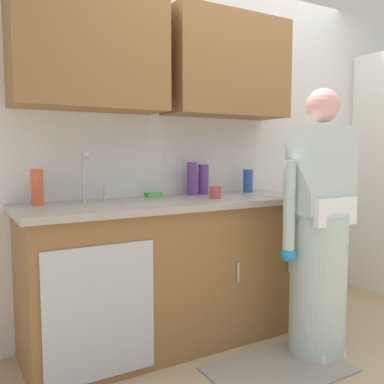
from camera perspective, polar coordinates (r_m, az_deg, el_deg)
name	(u,v)px	position (r m, az deg, el deg)	size (l,w,h in m)	color
ground_plane	(313,364)	(2.78, 16.01, -21.40)	(9.00, 9.00, 0.00)	tan
kitchen_wall_with_uppers	(205,121)	(3.19, 1.74, 9.52)	(4.80, 0.44, 2.70)	silver
counter_cabinet	(175,274)	(2.83, -2.36, -10.97)	(1.90, 0.62, 0.90)	brown
countertop	(175,203)	(2.74, -2.36, -1.46)	(1.96, 0.66, 0.04)	#A8A093
sink	(98,207)	(2.55, -12.58, -1.97)	(0.50, 0.36, 0.35)	#B7BABF
person_at_sink	(319,243)	(2.71, 16.73, -6.64)	(0.55, 0.34, 1.62)	white
floor_mat	(279,369)	(2.67, 11.63, -22.34)	(0.80, 0.50, 0.01)	gray
bottle_dish_liquid	(203,179)	(3.07, 1.54, 1.70)	(0.07, 0.07, 0.22)	#66388C
bottle_water_short	(192,179)	(3.01, 0.00, 1.80)	(0.07, 0.07, 0.24)	#66388C
bottle_water_tall	(248,181)	(3.27, 7.53, 1.50)	(0.08, 0.08, 0.17)	#334CB2
bottle_cleaner_spray	(37,187)	(2.61, -20.11, 0.65)	(0.07, 0.07, 0.21)	#E05933
cup_by_sink	(215,193)	(2.79, 3.16, -0.07)	(0.08, 0.08, 0.08)	#B24C47
knife_on_counter	(267,196)	(2.98, 10.12, -0.54)	(0.24, 0.02, 0.01)	silver
sponge	(154,195)	(2.90, -5.17, -0.38)	(0.11, 0.07, 0.03)	#4CBF4C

